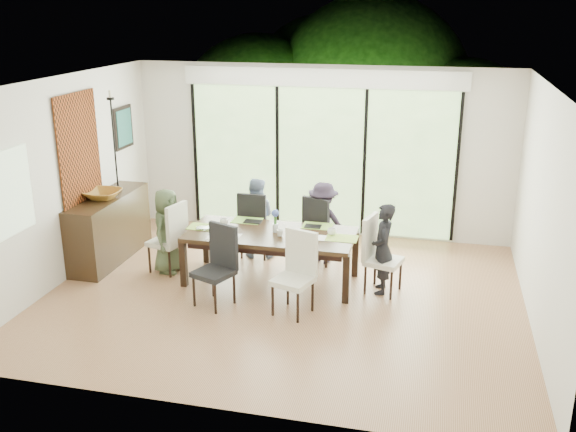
% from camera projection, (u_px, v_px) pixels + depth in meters
% --- Properties ---
extents(floor, '(6.00, 5.00, 0.01)m').
position_uv_depth(floor, '(284.00, 296.00, 8.25)').
color(floor, brown).
rests_on(floor, ground).
extents(ceiling, '(6.00, 5.00, 0.01)m').
position_uv_depth(ceiling, '(283.00, 83.00, 7.40)').
color(ceiling, white).
rests_on(ceiling, wall_back).
extents(wall_back, '(6.00, 0.02, 2.70)m').
position_uv_depth(wall_back, '(321.00, 151.00, 10.14)').
color(wall_back, silver).
rests_on(wall_back, floor).
extents(wall_front, '(6.00, 0.02, 2.70)m').
position_uv_depth(wall_front, '(214.00, 276.00, 5.51)').
color(wall_front, silver).
rests_on(wall_front, floor).
extents(wall_left, '(0.02, 5.00, 2.70)m').
position_uv_depth(wall_left, '(63.00, 180.00, 8.49)').
color(wall_left, white).
rests_on(wall_left, floor).
extents(wall_right, '(0.02, 5.00, 2.70)m').
position_uv_depth(wall_right, '(544.00, 213.00, 7.16)').
color(wall_right, silver).
rests_on(wall_right, floor).
extents(glass_doors, '(4.20, 0.02, 2.30)m').
position_uv_depth(glass_doors, '(320.00, 161.00, 10.15)').
color(glass_doors, '#598C3F').
rests_on(glass_doors, wall_back).
extents(blinds_header, '(4.40, 0.06, 0.28)m').
position_uv_depth(blinds_header, '(322.00, 78.00, 9.73)').
color(blinds_header, white).
rests_on(blinds_header, wall_back).
extents(mullion_a, '(0.05, 0.04, 2.30)m').
position_uv_depth(mullion_a, '(196.00, 154.00, 10.60)').
color(mullion_a, black).
rests_on(mullion_a, wall_back).
extents(mullion_b, '(0.05, 0.04, 2.30)m').
position_uv_depth(mullion_b, '(277.00, 159.00, 10.30)').
color(mullion_b, black).
rests_on(mullion_b, wall_back).
extents(mullion_c, '(0.05, 0.04, 2.30)m').
position_uv_depth(mullion_c, '(364.00, 164.00, 9.99)').
color(mullion_c, black).
rests_on(mullion_c, wall_back).
extents(mullion_d, '(0.05, 0.04, 2.30)m').
position_uv_depth(mullion_d, '(457.00, 169.00, 9.68)').
color(mullion_d, black).
rests_on(mullion_d, wall_back).
extents(side_window, '(0.02, 0.90, 1.00)m').
position_uv_depth(side_window, '(6.00, 194.00, 7.32)').
color(side_window, '#8CAD7F').
rests_on(side_window, wall_left).
extents(deck, '(6.00, 1.80, 0.10)m').
position_uv_depth(deck, '(329.00, 218.00, 11.40)').
color(deck, brown).
rests_on(deck, ground).
extents(rail_top, '(6.00, 0.08, 0.06)m').
position_uv_depth(rail_top, '(337.00, 174.00, 11.95)').
color(rail_top, brown).
rests_on(rail_top, deck).
extents(foliage_left, '(3.20, 3.20, 3.20)m').
position_uv_depth(foliage_left, '(258.00, 114.00, 12.99)').
color(foliage_left, '#14380F').
rests_on(foliage_left, ground).
extents(foliage_mid, '(4.00, 4.00, 4.00)m').
position_uv_depth(foliage_mid, '(371.00, 96.00, 12.95)').
color(foliage_mid, '#14380F').
rests_on(foliage_mid, ground).
extents(foliage_right, '(2.80, 2.80, 2.80)m').
position_uv_depth(foliage_right, '(461.00, 134.00, 11.99)').
color(foliage_right, '#14380F').
rests_on(foliage_right, ground).
extents(foliage_far, '(3.60, 3.60, 3.60)m').
position_uv_depth(foliage_far, '(328.00, 98.00, 13.87)').
color(foliage_far, '#14380F').
rests_on(foliage_far, ground).
extents(table_top, '(2.22, 1.02, 0.06)m').
position_uv_depth(table_top, '(271.00, 235.00, 8.49)').
color(table_top, black).
rests_on(table_top, floor).
extents(table_apron, '(2.03, 0.83, 0.09)m').
position_uv_depth(table_apron, '(271.00, 240.00, 8.51)').
color(table_apron, black).
rests_on(table_apron, floor).
extents(table_leg_fl, '(0.08, 0.08, 0.64)m').
position_uv_depth(table_leg_fl, '(183.00, 264.00, 8.44)').
color(table_leg_fl, black).
rests_on(table_leg_fl, floor).
extents(table_leg_fr, '(0.08, 0.08, 0.64)m').
position_uv_depth(table_leg_fr, '(346.00, 279.00, 7.96)').
color(table_leg_fr, black).
rests_on(table_leg_fr, floor).
extents(table_leg_bl, '(0.08, 0.08, 0.64)m').
position_uv_depth(table_leg_bl, '(206.00, 241.00, 9.23)').
color(table_leg_bl, black).
rests_on(table_leg_bl, floor).
extents(table_leg_br, '(0.08, 0.08, 0.64)m').
position_uv_depth(table_leg_br, '(355.00, 254.00, 8.76)').
color(table_leg_br, black).
rests_on(table_leg_br, floor).
extents(chair_left_end, '(0.52, 0.52, 1.02)m').
position_uv_depth(chair_left_end, '(166.00, 237.00, 8.87)').
color(chair_left_end, beige).
rests_on(chair_left_end, floor).
extents(chair_right_end, '(0.52, 0.52, 1.02)m').
position_uv_depth(chair_right_end, '(384.00, 255.00, 8.21)').
color(chair_right_end, white).
rests_on(chair_right_end, floor).
extents(chair_far_left, '(0.43, 0.43, 1.02)m').
position_uv_depth(chair_far_left, '(256.00, 223.00, 9.42)').
color(chair_far_left, black).
rests_on(chair_far_left, floor).
extents(chair_far_right, '(0.55, 0.55, 1.02)m').
position_uv_depth(chair_far_right, '(323.00, 228.00, 9.20)').
color(chair_far_right, black).
rests_on(chair_far_right, floor).
extents(chair_near_left, '(0.55, 0.55, 1.02)m').
position_uv_depth(chair_near_left, '(213.00, 267.00, 7.84)').
color(chair_near_left, black).
rests_on(chair_near_left, floor).
extents(chair_near_right, '(0.54, 0.54, 1.02)m').
position_uv_depth(chair_near_right, '(293.00, 275.00, 7.62)').
color(chair_near_right, silver).
rests_on(chair_near_right, floor).
extents(person_left_end, '(0.40, 0.59, 1.19)m').
position_uv_depth(person_left_end, '(167.00, 231.00, 8.84)').
color(person_left_end, '#445337').
rests_on(person_left_end, floor).
extents(person_right_end, '(0.40, 0.59, 1.19)m').
position_uv_depth(person_right_end, '(383.00, 249.00, 8.18)').
color(person_right_end, black).
rests_on(person_right_end, floor).
extents(person_far_left, '(0.59, 0.41, 1.19)m').
position_uv_depth(person_far_left, '(256.00, 218.00, 9.38)').
color(person_far_left, '#7385A6').
rests_on(person_far_left, floor).
extents(person_far_right, '(0.59, 0.41, 1.19)m').
position_uv_depth(person_far_right, '(323.00, 223.00, 9.16)').
color(person_far_right, '#281F2F').
rests_on(person_far_right, floor).
extents(placemat_left, '(0.41, 0.30, 0.01)m').
position_uv_depth(placemat_left, '(203.00, 227.00, 8.69)').
color(placemat_left, olive).
rests_on(placemat_left, table_top).
extents(placemat_right, '(0.41, 0.30, 0.01)m').
position_uv_depth(placemat_right, '(342.00, 238.00, 8.27)').
color(placemat_right, '#85A63B').
rests_on(placemat_right, table_top).
extents(placemat_far_l, '(0.41, 0.30, 0.01)m').
position_uv_depth(placemat_far_l, '(247.00, 220.00, 8.95)').
color(placemat_far_l, '#84C345').
rests_on(placemat_far_l, table_top).
extents(placemat_far_r, '(0.41, 0.30, 0.01)m').
position_uv_depth(placemat_far_r, '(317.00, 226.00, 8.73)').
color(placemat_far_r, '#76A039').
rests_on(placemat_far_r, table_top).
extents(placemat_paper, '(0.41, 0.30, 0.01)m').
position_uv_depth(placemat_paper, '(224.00, 237.00, 8.32)').
color(placemat_paper, white).
rests_on(placemat_paper, table_top).
extents(tablet_far_l, '(0.24, 0.17, 0.01)m').
position_uv_depth(tablet_far_l, '(253.00, 221.00, 8.88)').
color(tablet_far_l, black).
rests_on(tablet_far_l, table_top).
extents(tablet_far_r, '(0.22, 0.16, 0.01)m').
position_uv_depth(tablet_far_r, '(313.00, 226.00, 8.69)').
color(tablet_far_r, black).
rests_on(tablet_far_r, table_top).
extents(papers, '(0.28, 0.20, 0.00)m').
position_uv_depth(papers, '(322.00, 238.00, 8.28)').
color(papers, white).
rests_on(papers, table_top).
extents(platter_base, '(0.24, 0.24, 0.02)m').
position_uv_depth(platter_base, '(224.00, 236.00, 8.32)').
color(platter_base, white).
rests_on(platter_base, table_top).
extents(platter_snacks, '(0.18, 0.18, 0.01)m').
position_uv_depth(platter_snacks, '(224.00, 234.00, 8.31)').
color(platter_snacks, orange).
rests_on(platter_snacks, table_top).
extents(vase, '(0.07, 0.07, 0.11)m').
position_uv_depth(vase, '(275.00, 228.00, 8.50)').
color(vase, silver).
rests_on(vase, table_top).
extents(hyacinth_stems, '(0.04, 0.04, 0.15)m').
position_uv_depth(hyacinth_stems, '(275.00, 220.00, 8.46)').
color(hyacinth_stems, '#337226').
rests_on(hyacinth_stems, table_top).
extents(hyacinth_blooms, '(0.10, 0.10, 0.10)m').
position_uv_depth(hyacinth_blooms, '(275.00, 213.00, 8.43)').
color(hyacinth_blooms, '#455BAE').
rests_on(hyacinth_blooms, table_top).
extents(laptop, '(0.35, 0.28, 0.02)m').
position_uv_depth(laptop, '(207.00, 229.00, 8.57)').
color(laptop, silver).
rests_on(laptop, table_top).
extents(cup_a, '(0.16, 0.16, 0.09)m').
position_uv_depth(cup_a, '(224.00, 222.00, 8.76)').
color(cup_a, white).
rests_on(cup_a, table_top).
extents(cup_b, '(0.12, 0.12, 0.08)m').
position_uv_depth(cup_b, '(280.00, 233.00, 8.34)').
color(cup_b, white).
rests_on(cup_b, table_top).
extents(cup_c, '(0.16, 0.16, 0.09)m').
position_uv_depth(cup_c, '(332.00, 232.00, 8.38)').
color(cup_c, white).
rests_on(cup_c, table_top).
extents(book, '(0.18, 0.23, 0.02)m').
position_uv_depth(book, '(290.00, 232.00, 8.47)').
color(book, white).
rests_on(book, table_top).
extents(sideboard, '(0.48, 1.69, 0.95)m').
position_uv_depth(sideboard, '(110.00, 228.00, 9.30)').
color(sideboard, black).
rests_on(sideboard, floor).
extents(bowl, '(0.50, 0.50, 0.12)m').
position_uv_depth(bowl, '(103.00, 194.00, 9.04)').
color(bowl, brown).
rests_on(bowl, sideboard).
extents(candlestick_base, '(0.11, 0.11, 0.04)m').
position_uv_depth(candlestick_base, '(118.00, 189.00, 9.47)').
color(candlestick_base, black).
rests_on(candlestick_base, sideboard).
extents(candlestick_shaft, '(0.03, 0.03, 1.32)m').
position_uv_depth(candlestick_shaft, '(114.00, 144.00, 9.26)').
color(candlestick_shaft, black).
rests_on(candlestick_shaft, sideboard).
extents(candlestick_pan, '(0.11, 0.11, 0.03)m').
position_uv_depth(candlestick_pan, '(110.00, 99.00, 9.05)').
color(candlestick_pan, black).
rests_on(candlestick_pan, sideboard).
extents(candle, '(0.04, 0.04, 0.11)m').
position_uv_depth(candle, '(110.00, 94.00, 9.03)').
color(candle, silver).
rests_on(candle, sideboard).
extents(tapestry, '(0.02, 1.00, 1.50)m').
position_uv_depth(tapestry, '(79.00, 148.00, 8.74)').
color(tapestry, maroon).
rests_on(tapestry, wall_left).
extents(art_frame, '(0.03, 0.55, 0.65)m').
position_uv_depth(art_frame, '(123.00, 127.00, 9.92)').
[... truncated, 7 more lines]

